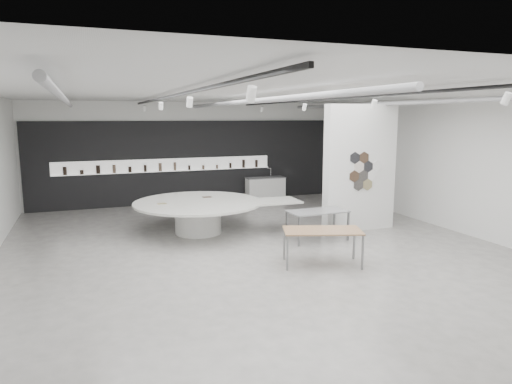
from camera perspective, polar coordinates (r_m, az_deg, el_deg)
name	(u,v)px	position (r m, az deg, el deg)	size (l,w,h in m)	color
room	(255,167)	(10.84, -0.18, 3.14)	(12.02, 14.02, 3.82)	#999690
back_wall_display	(191,162)	(17.53, -8.11, 3.71)	(11.80, 0.27, 3.10)	black
partition_column	(360,168)	(13.40, 12.86, 2.93)	(2.20, 0.38, 3.60)	white
display_island	(201,212)	(12.93, -6.91, -2.54)	(4.63, 3.68, 0.92)	white
sample_table_wood	(322,232)	(10.19, 8.30, -5.01)	(1.88, 1.36, 0.80)	#926D4C
sample_table_stone	(318,213)	(12.18, 7.73, -2.65)	(1.58, 0.83, 0.80)	gray
kitchen_counter	(265,188)	(18.13, 1.17, 0.48)	(1.56, 0.64, 1.22)	white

